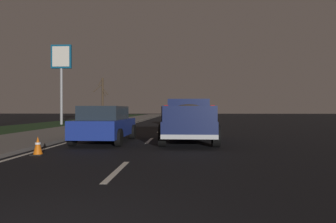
# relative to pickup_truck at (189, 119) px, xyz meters

# --- Properties ---
(ground) EXTENTS (144.00, 144.00, 0.00)m
(ground) POSITION_rel_pickup_truck_xyz_m (16.61, 1.75, -0.98)
(ground) COLOR black
(sidewalk_shoulder) EXTENTS (108.00, 4.00, 0.12)m
(sidewalk_shoulder) POSITION_rel_pickup_truck_xyz_m (16.61, 7.45, -0.92)
(sidewalk_shoulder) COLOR slate
(sidewalk_shoulder) RESTS_ON ground
(grass_verge) EXTENTS (108.00, 6.00, 0.01)m
(grass_verge) POSITION_rel_pickup_truck_xyz_m (16.61, 12.45, -0.98)
(grass_verge) COLOR #1E3819
(grass_verge) RESTS_ON ground
(lane_markings) EXTENTS (108.00, 3.54, 0.01)m
(lane_markings) POSITION_rel_pickup_truck_xyz_m (18.60, 4.30, -0.98)
(lane_markings) COLOR silver
(lane_markings) RESTS_ON ground
(pickup_truck) EXTENTS (5.44, 2.32, 1.87)m
(pickup_truck) POSITION_rel_pickup_truck_xyz_m (0.00, 0.00, 0.00)
(pickup_truck) COLOR #141E4C
(pickup_truck) RESTS_ON ground
(sedan_black) EXTENTS (4.41, 2.03, 1.54)m
(sedan_black) POSITION_rel_pickup_truck_xyz_m (12.87, 0.09, -0.20)
(sedan_black) COLOR black
(sedan_black) RESTS_ON ground
(sedan_blue) EXTENTS (4.42, 2.06, 1.54)m
(sedan_blue) POSITION_rel_pickup_truck_xyz_m (-0.44, 3.55, -0.20)
(sedan_blue) COLOR navy
(sedan_blue) RESTS_ON ground
(gas_price_sign) EXTENTS (0.27, 1.90, 7.42)m
(gas_price_sign) POSITION_rel_pickup_truck_xyz_m (14.44, 11.54, 4.62)
(gas_price_sign) COLOR #99999E
(gas_price_sign) RESTS_ON ground
(bare_tree_far) EXTENTS (1.16, 2.11, 5.82)m
(bare_tree_far) POSITION_rel_pickup_truck_xyz_m (28.15, 11.33, 2.06)
(bare_tree_far) COLOR #423323
(bare_tree_far) RESTS_ON ground
(traffic_cone_near) EXTENTS (0.36, 0.36, 0.58)m
(traffic_cone_near) POSITION_rel_pickup_truck_xyz_m (-4.14, 4.70, -0.70)
(traffic_cone_near) COLOR black
(traffic_cone_near) RESTS_ON ground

